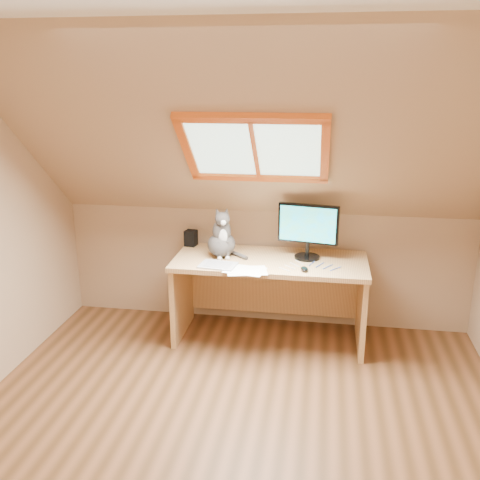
# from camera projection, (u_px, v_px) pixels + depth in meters

# --- Properties ---
(ground) EXTENTS (3.50, 3.50, 0.00)m
(ground) POSITION_uv_depth(u_px,v_px,m) (230.00, 445.00, 3.19)
(ground) COLOR brown
(ground) RESTS_ON ground
(room_shell) EXTENTS (3.52, 3.52, 2.41)m
(room_shell) POSITION_uv_depth(u_px,v_px,m) (225.00, 217.00, 2.68)
(room_shell) COLOR #A28161
(room_shell) RESTS_ON ground
(desk) EXTENTS (1.54, 0.67, 0.70)m
(desk) POSITION_uv_depth(u_px,v_px,m) (271.00, 282.00, 4.39)
(desk) COLOR tan
(desk) RESTS_ON ground
(monitor) EXTENTS (0.48, 0.20, 0.44)m
(monitor) POSITION_uv_depth(u_px,v_px,m) (308.00, 228.00, 4.21)
(monitor) COLOR black
(monitor) RESTS_ON desk
(cat) EXTENTS (0.30, 0.33, 0.41)m
(cat) POSITION_uv_depth(u_px,v_px,m) (222.00, 239.00, 4.30)
(cat) COLOR #433E3C
(cat) RESTS_ON desk
(desk_speaker) EXTENTS (0.11, 0.11, 0.13)m
(desk_speaker) POSITION_uv_depth(u_px,v_px,m) (191.00, 238.00, 4.59)
(desk_speaker) COLOR black
(desk_speaker) RESTS_ON desk
(graphics_tablet) EXTENTS (0.30, 0.23, 0.01)m
(graphics_tablet) POSITION_uv_depth(u_px,v_px,m) (218.00, 265.00, 4.11)
(graphics_tablet) COLOR #B2B2B7
(graphics_tablet) RESTS_ON desk
(mouse) EXTENTS (0.07, 0.10, 0.03)m
(mouse) POSITION_uv_depth(u_px,v_px,m) (304.00, 269.00, 4.01)
(mouse) COLOR black
(mouse) RESTS_ON desk
(papers) EXTENTS (0.33, 0.27, 0.00)m
(papers) POSITION_uv_depth(u_px,v_px,m) (244.00, 269.00, 4.05)
(papers) COLOR white
(papers) RESTS_ON desk
(cables) EXTENTS (0.51, 0.26, 0.01)m
(cables) POSITION_uv_depth(u_px,v_px,m) (311.00, 266.00, 4.10)
(cables) COLOR silver
(cables) RESTS_ON desk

